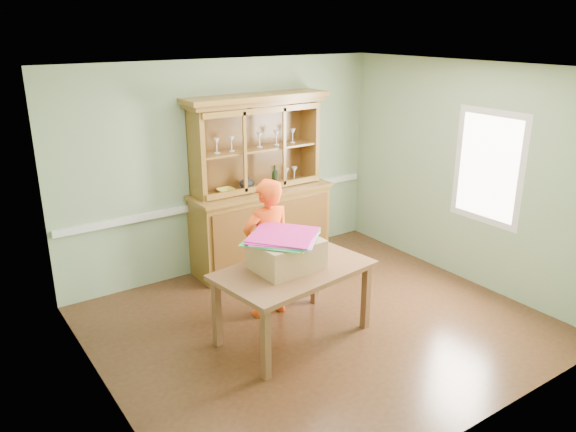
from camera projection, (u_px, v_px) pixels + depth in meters
floor at (319, 324)px, 6.10m from camera, size 4.50×4.50×0.00m
ceiling at (324, 69)px, 5.22m from camera, size 4.50×4.50×0.00m
wall_back at (226, 167)px, 7.21m from camera, size 4.50×0.00×4.50m
wall_left at (97, 256)px, 4.45m from camera, size 0.00×4.00×4.00m
wall_right at (467, 174)px, 6.86m from camera, size 0.00×4.00×4.00m
wall_front at (489, 276)px, 4.10m from camera, size 4.50×0.00×4.50m
chair_rail at (228, 201)px, 7.34m from camera, size 4.41×0.05×0.08m
framed_map at (86, 222)px, 4.63m from camera, size 0.03×0.60×0.46m
window_panel at (488, 167)px, 6.57m from camera, size 0.03×0.96×1.36m
china_hutch at (260, 208)px, 7.38m from camera, size 1.93×0.64×2.27m
dining_table at (294, 276)px, 5.66m from camera, size 1.65×1.12×0.77m
cardboard_box at (286, 254)px, 5.58m from camera, size 0.66×0.54×0.30m
kite_stack at (282, 237)px, 5.54m from camera, size 0.86×0.86×0.05m
person at (267, 248)px, 6.09m from camera, size 0.59×0.40×1.57m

